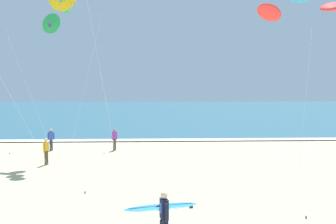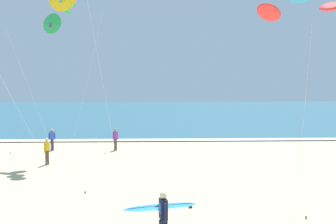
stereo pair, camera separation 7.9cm
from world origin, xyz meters
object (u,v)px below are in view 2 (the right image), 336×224
object	(u,v)px
kite_delta_emerald_mid	(51,24)
bystander_blue_top	(52,139)
bystander_purple_top	(115,139)
kite_arc_ivory_near	(67,7)
kite_arc_cobalt_low	(299,6)
bystander_yellow_top	(47,151)
surfer_lead	(162,211)

from	to	relation	value
kite_delta_emerald_mid	bystander_blue_top	bearing A→B (deg)	109.33
kite_delta_emerald_mid	bystander_blue_top	distance (m)	8.23
bystander_blue_top	bystander_purple_top	world-z (taller)	same
kite_arc_ivory_near	kite_delta_emerald_mid	size ratio (longest dim) A/B	1.07
kite_arc_ivory_near	kite_arc_cobalt_low	xyz separation A→B (m)	(9.92, -13.02, -2.53)
bystander_purple_top	bystander_yellow_top	xyz separation A→B (m)	(-3.57, -4.47, 0.00)
kite_delta_emerald_mid	bystander_purple_top	size ratio (longest dim) A/B	5.86
surfer_lead	bystander_blue_top	xyz separation A→B (m)	(-7.68, 15.53, -0.24)
kite_arc_ivory_near	kite_delta_emerald_mid	distance (m)	1.44
surfer_lead	bystander_blue_top	bearing A→B (deg)	116.32
kite_arc_ivory_near	kite_delta_emerald_mid	world-z (taller)	kite_arc_ivory_near
kite_arc_ivory_near	bystander_blue_top	world-z (taller)	kite_arc_ivory_near
bystander_blue_top	bystander_yellow_top	distance (m)	4.64
kite_delta_emerald_mid	surfer_lead	bearing A→B (deg)	-62.45
bystander_purple_top	surfer_lead	bearing A→B (deg)	-78.57
kite_delta_emerald_mid	bystander_purple_top	bearing A→B (deg)	32.98
kite_delta_emerald_mid	kite_arc_ivory_near	bearing A→B (deg)	6.98
kite_arc_cobalt_low	bystander_yellow_top	distance (m)	16.53
kite_arc_cobalt_low	kite_delta_emerald_mid	bearing A→B (deg)	130.16
surfer_lead	bystander_purple_top	size ratio (longest dim) A/B	1.49
kite_delta_emerald_mid	bystander_yellow_top	size ratio (longest dim) A/B	5.86
kite_arc_ivory_near	bystander_blue_top	size ratio (longest dim) A/B	6.28
kite_arc_cobalt_low	bystander_blue_top	world-z (taller)	kite_arc_cobalt_low
kite_delta_emerald_mid	bystander_purple_top	xyz separation A→B (m)	(3.69, 2.40, -7.81)
surfer_lead	kite_arc_cobalt_low	size ratio (longest dim) A/B	0.32
kite_delta_emerald_mid	bystander_blue_top	size ratio (longest dim) A/B	5.86
bystander_yellow_top	bystander_blue_top	bearing A→B (deg)	102.26
kite_delta_emerald_mid	kite_arc_cobalt_low	xyz separation A→B (m)	(10.89, -12.90, -1.47)
bystander_blue_top	bystander_yellow_top	xyz separation A→B (m)	(0.99, -4.54, 0.00)
bystander_yellow_top	kite_arc_ivory_near	bearing A→B (deg)	68.94
kite_arc_ivory_near	kite_arc_cobalt_low	world-z (taller)	kite_arc_ivory_near
surfer_lead	kite_arc_cobalt_low	xyz separation A→B (m)	(4.07, 0.16, 6.10)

